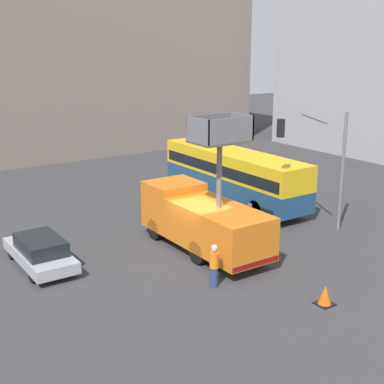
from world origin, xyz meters
The scene contains 9 objects.
ground_plane centered at (0.00, 0.00, 0.00)m, with size 120.00×120.00×0.00m, color #38383A.
building_backdrop_far centered at (0.00, 27.28, 10.76)m, with size 44.00×10.00×21.52m.
utility_truck centered at (0.70, 0.32, 1.59)m, with size 2.56×7.49×6.52m.
city_bus centered at (6.98, 5.89, 1.86)m, with size 2.57×11.30×3.14m.
traffic_light_pole centered at (7.15, -0.90, 4.20)m, with size 3.33×3.08×6.22m.
road_worker_near_truck centered at (-1.22, -3.22, 0.91)m, with size 0.38×0.38×1.81m.
road_worker_directing centered at (3.60, 0.33, 0.91)m, with size 0.38×0.38×1.82m.
traffic_cone_near_truck centered at (1.33, -6.79, 0.36)m, with size 0.67×0.67×0.76m.
parked_car_curbside centered at (-6.31, 2.70, 0.71)m, with size 1.87×4.79×1.39m.
Camera 1 is at (-13.07, -19.08, 9.51)m, focal length 50.00 mm.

